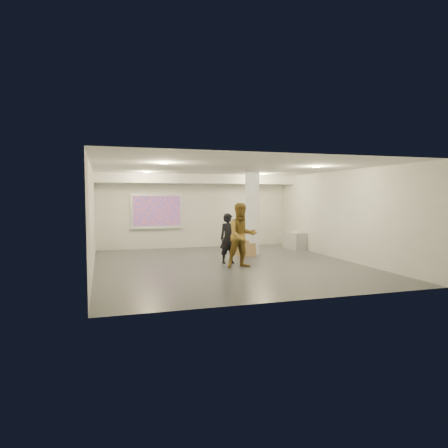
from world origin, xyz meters
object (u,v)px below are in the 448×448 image
object	(u,v)px
woman	(228,238)
column	(252,214)
man	(242,235)
credenza	(295,241)
projection_screen	(157,211)

from	to	relation	value
woman	column	bearing A→B (deg)	43.98
woman	man	xyz separation A→B (m)	(0.15, -0.83, 0.17)
credenza	woman	size ratio (longest dim) A/B	0.73
projection_screen	woman	xyz separation A→B (m)	(1.70, -4.21, -0.73)
column	projection_screen	size ratio (longest dim) A/B	1.43
column	man	size ratio (longest dim) A/B	1.55
column	man	distance (m)	2.75
column	woman	distance (m)	2.21
credenza	man	bearing A→B (deg)	-137.88
column	credenza	size ratio (longest dim) A/B	2.57
column	credenza	distance (m)	2.68
column	woman	world-z (taller)	column
projection_screen	man	size ratio (longest dim) A/B	1.09
projection_screen	column	bearing A→B (deg)	-40.56
projection_screen	credenza	size ratio (longest dim) A/B	1.80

